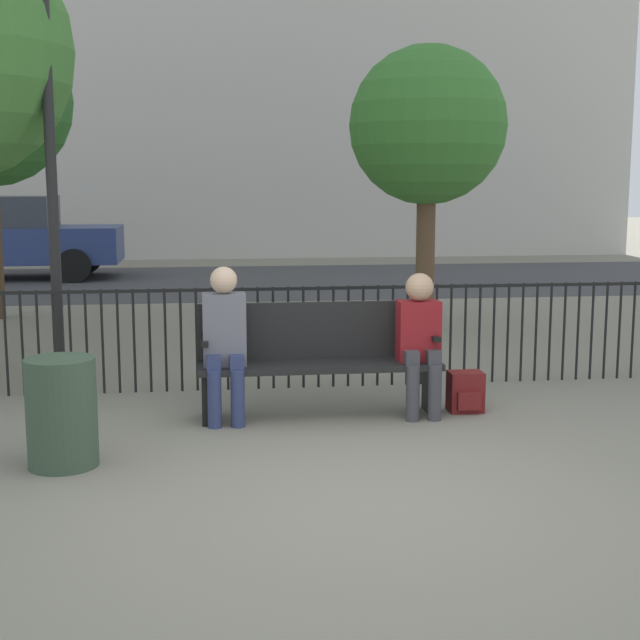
{
  "coord_description": "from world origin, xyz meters",
  "views": [
    {
      "loc": [
        -0.89,
        -5.08,
        1.9
      ],
      "look_at": [
        0.0,
        1.93,
        0.8
      ],
      "focal_mm": 50.0,
      "sensor_mm": 36.0,
      "label": 1
    }
  ],
  "objects_px": {
    "park_bench": "(319,355)",
    "seated_person_1": "(420,335)",
    "tree_1": "(428,127)",
    "lamp_post": "(48,107)",
    "parked_car_0": "(6,236)",
    "trash_bin": "(62,412)",
    "seated_person_0": "(225,336)",
    "backpack": "(466,392)"
  },
  "relations": [
    {
      "from": "park_bench",
      "to": "lamp_post",
      "type": "relative_size",
      "value": 0.5
    },
    {
      "from": "seated_person_1",
      "to": "parked_car_0",
      "type": "xyz_separation_m",
      "value": [
        -5.6,
        11.14,
        0.18
      ]
    },
    {
      "from": "seated_person_1",
      "to": "tree_1",
      "type": "bearing_deg",
      "value": 75.52
    },
    {
      "from": "seated_person_0",
      "to": "parked_car_0",
      "type": "relative_size",
      "value": 0.3
    },
    {
      "from": "backpack",
      "to": "tree_1",
      "type": "distance_m",
      "value": 4.79
    },
    {
      "from": "seated_person_0",
      "to": "backpack",
      "type": "height_order",
      "value": "seated_person_0"
    },
    {
      "from": "seated_person_0",
      "to": "tree_1",
      "type": "relative_size",
      "value": 0.35
    },
    {
      "from": "seated_person_0",
      "to": "parked_car_0",
      "type": "xyz_separation_m",
      "value": [
        -4.02,
        11.14,
        0.15
      ]
    },
    {
      "from": "parked_car_0",
      "to": "trash_bin",
      "type": "distance_m",
      "value": 12.48
    },
    {
      "from": "seated_person_0",
      "to": "lamp_post",
      "type": "relative_size",
      "value": 0.32
    },
    {
      "from": "lamp_post",
      "to": "seated_person_1",
      "type": "bearing_deg",
      "value": -25.94
    },
    {
      "from": "backpack",
      "to": "parked_car_0",
      "type": "bearing_deg",
      "value": 118.49
    },
    {
      "from": "park_bench",
      "to": "seated_person_1",
      "type": "height_order",
      "value": "seated_person_1"
    },
    {
      "from": "park_bench",
      "to": "parked_car_0",
      "type": "distance_m",
      "value": 12.01
    },
    {
      "from": "seated_person_1",
      "to": "tree_1",
      "type": "height_order",
      "value": "tree_1"
    },
    {
      "from": "seated_person_0",
      "to": "backpack",
      "type": "xyz_separation_m",
      "value": [
        1.99,
        0.06,
        -0.53
      ]
    },
    {
      "from": "lamp_post",
      "to": "parked_car_0",
      "type": "distance_m",
      "value": 10.1
    },
    {
      "from": "park_bench",
      "to": "tree_1",
      "type": "xyz_separation_m",
      "value": [
        1.88,
        4.02,
        2.07
      ]
    },
    {
      "from": "lamp_post",
      "to": "backpack",
      "type": "bearing_deg",
      "value": -22.33
    },
    {
      "from": "park_bench",
      "to": "backpack",
      "type": "relative_size",
      "value": 5.85
    },
    {
      "from": "seated_person_0",
      "to": "parked_car_0",
      "type": "bearing_deg",
      "value": 109.85
    },
    {
      "from": "park_bench",
      "to": "trash_bin",
      "type": "relative_size",
      "value": 2.66
    },
    {
      "from": "parked_car_0",
      "to": "trash_bin",
      "type": "relative_size",
      "value": 5.67
    },
    {
      "from": "tree_1",
      "to": "trash_bin",
      "type": "bearing_deg",
      "value": -126.18
    },
    {
      "from": "seated_person_1",
      "to": "backpack",
      "type": "distance_m",
      "value": 0.66
    },
    {
      "from": "park_bench",
      "to": "backpack",
      "type": "distance_m",
      "value": 1.27
    },
    {
      "from": "seated_person_1",
      "to": "parked_car_0",
      "type": "distance_m",
      "value": 12.47
    },
    {
      "from": "backpack",
      "to": "parked_car_0",
      "type": "relative_size",
      "value": 0.08
    },
    {
      "from": "tree_1",
      "to": "lamp_post",
      "type": "distance_m",
      "value": 4.94
    },
    {
      "from": "backpack",
      "to": "tree_1",
      "type": "height_order",
      "value": "tree_1"
    },
    {
      "from": "backpack",
      "to": "trash_bin",
      "type": "height_order",
      "value": "trash_bin"
    },
    {
      "from": "seated_person_1",
      "to": "backpack",
      "type": "height_order",
      "value": "seated_person_1"
    },
    {
      "from": "seated_person_1",
      "to": "parked_car_0",
      "type": "bearing_deg",
      "value": 116.67
    },
    {
      "from": "seated_person_1",
      "to": "lamp_post",
      "type": "bearing_deg",
      "value": 154.06
    },
    {
      "from": "lamp_post",
      "to": "trash_bin",
      "type": "height_order",
      "value": "lamp_post"
    },
    {
      "from": "seated_person_1",
      "to": "park_bench",
      "type": "bearing_deg",
      "value": 170.71
    },
    {
      "from": "park_bench",
      "to": "seated_person_0",
      "type": "bearing_deg",
      "value": -170.47
    },
    {
      "from": "tree_1",
      "to": "parked_car_0",
      "type": "distance_m",
      "value": 9.81
    },
    {
      "from": "parked_car_0",
      "to": "backpack",
      "type": "bearing_deg",
      "value": -61.51
    },
    {
      "from": "tree_1",
      "to": "seated_person_1",
      "type": "bearing_deg",
      "value": -104.48
    },
    {
      "from": "tree_1",
      "to": "lamp_post",
      "type": "relative_size",
      "value": 0.92
    },
    {
      "from": "park_bench",
      "to": "seated_person_0",
      "type": "height_order",
      "value": "seated_person_0"
    }
  ]
}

